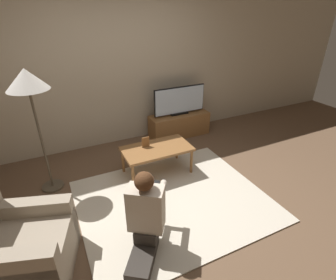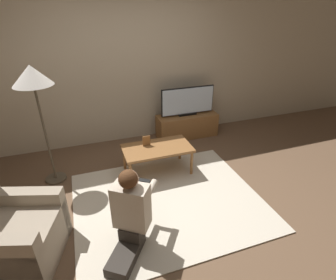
% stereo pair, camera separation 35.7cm
% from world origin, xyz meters
% --- Properties ---
extents(ground_plane, '(10.00, 10.00, 0.00)m').
position_xyz_m(ground_plane, '(0.00, 0.00, 0.00)').
color(ground_plane, brown).
extents(wall_back, '(10.00, 0.06, 2.60)m').
position_xyz_m(wall_back, '(0.00, 1.93, 1.30)').
color(wall_back, tan).
rests_on(wall_back, ground_plane).
extents(rug, '(2.27, 1.90, 0.02)m').
position_xyz_m(rug, '(0.00, 0.00, 0.01)').
color(rug, beige).
rests_on(rug, ground_plane).
extents(tv_stand, '(1.11, 0.37, 0.42)m').
position_xyz_m(tv_stand, '(0.94, 1.62, 0.21)').
color(tv_stand, brown).
rests_on(tv_stand, ground_plane).
extents(tv, '(0.98, 0.08, 0.51)m').
position_xyz_m(tv, '(0.94, 1.63, 0.68)').
color(tv, black).
rests_on(tv, tv_stand).
extents(coffee_table, '(0.96, 0.53, 0.42)m').
position_xyz_m(coffee_table, '(0.07, 0.66, 0.38)').
color(coffee_table, brown).
rests_on(coffee_table, ground_plane).
extents(floor_lamp, '(0.46, 0.46, 1.59)m').
position_xyz_m(floor_lamp, '(-1.34, 0.96, 1.40)').
color(floor_lamp, '#4C4233').
rests_on(floor_lamp, ground_plane).
extents(armchair, '(0.97, 0.94, 0.92)m').
position_xyz_m(armchair, '(-1.67, -0.28, 0.30)').
color(armchair, gray).
rests_on(armchair, ground_plane).
extents(person_kneeling, '(0.69, 0.84, 0.90)m').
position_xyz_m(person_kneeling, '(-0.56, -0.52, 0.44)').
color(person_kneeling, '#332D28').
rests_on(person_kneeling, rug).
extents(picture_frame, '(0.11, 0.01, 0.15)m').
position_xyz_m(picture_frame, '(-0.06, 0.75, 0.49)').
color(picture_frame, brown).
rests_on(picture_frame, coffee_table).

